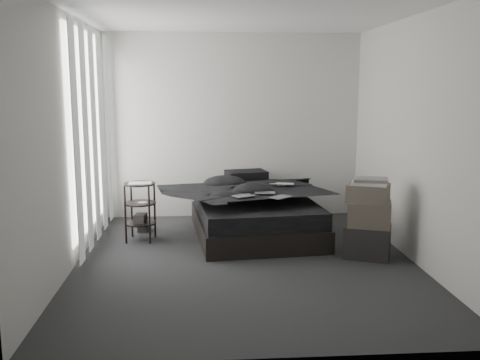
{
  "coord_description": "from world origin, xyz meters",
  "views": [
    {
      "loc": [
        -0.46,
        -5.51,
        1.86
      ],
      "look_at": [
        0.0,
        0.8,
        0.75
      ],
      "focal_mm": 40.0,
      "sensor_mm": 36.0,
      "label": 1
    }
  ],
  "objects": [
    {
      "name": "window_left",
      "position": [
        -1.78,
        0.9,
        1.35
      ],
      "size": [
        0.02,
        2.0,
        2.3
      ],
      "primitive_type": "cube",
      "color": "white",
      "rests_on": "wall_left"
    },
    {
      "name": "wall_left",
      "position": [
        -1.8,
        0.0,
        1.3
      ],
      "size": [
        0.01,
        4.2,
        2.6
      ],
      "primitive_type": "cube",
      "color": "silver",
      "rests_on": "ground"
    },
    {
      "name": "box_lower",
      "position": [
        1.35,
        0.05,
        0.18
      ],
      "size": [
        0.59,
        0.53,
        0.36
      ],
      "primitive_type": "cube",
      "rotation": [
        0.0,
        0.0,
        -0.4
      ],
      "color": "black",
      "rests_on": "floor"
    },
    {
      "name": "wall_back",
      "position": [
        0.0,
        2.1,
        1.3
      ],
      "size": [
        3.6,
        0.01,
        2.6
      ],
      "primitive_type": "cube",
      "color": "silver",
      "rests_on": "ground"
    },
    {
      "name": "wall_right",
      "position": [
        1.8,
        0.0,
        1.3
      ],
      "size": [
        0.01,
        4.2,
        2.6
      ],
      "primitive_type": "cube",
      "color": "silver",
      "rests_on": "ground"
    },
    {
      "name": "art_book_white",
      "position": [
        1.35,
        0.05,
        0.83
      ],
      "size": [
        0.45,
        0.41,
        0.04
      ],
      "primitive_type": "cube",
      "rotation": [
        0.0,
        0.0,
        -0.4
      ],
      "color": "silver",
      "rests_on": "box_upper"
    },
    {
      "name": "floor_books",
      "position": [
        -1.22,
        1.31,
        0.07
      ],
      "size": [
        0.16,
        0.21,
        0.13
      ],
      "primitive_type": "cube",
      "rotation": [
        0.0,
        0.0,
        -0.15
      ],
      "color": "black",
      "rests_on": "floor"
    },
    {
      "name": "box_upper",
      "position": [
        1.34,
        0.06,
        0.72
      ],
      "size": [
        0.54,
        0.5,
        0.19
      ],
      "primitive_type": "cube",
      "rotation": [
        0.0,
        0.0,
        -0.45
      ],
      "color": "#594F46",
      "rests_on": "box_mid"
    },
    {
      "name": "comic_b",
      "position": [
        0.29,
        0.66,
        0.69
      ],
      "size": [
        0.26,
        0.18,
        0.01
      ],
      "primitive_type": "cube",
      "rotation": [
        0.0,
        0.0,
        -0.11
      ],
      "color": "black",
      "rests_on": "duvet"
    },
    {
      "name": "bed",
      "position": [
        0.2,
        1.02,
        0.13
      ],
      "size": [
        1.62,
        2.03,
        0.26
      ],
      "primitive_type": "cube",
      "rotation": [
        0.0,
        0.0,
        0.09
      ],
      "color": "black",
      "rests_on": "floor"
    },
    {
      "name": "side_stand",
      "position": [
        -1.21,
        0.89,
        0.35
      ],
      "size": [
        0.43,
        0.43,
        0.7
      ],
      "primitive_type": "cylinder",
      "rotation": [
        0.0,
        0.0,
        -0.13
      ],
      "color": "black",
      "rests_on": "floor"
    },
    {
      "name": "comic_a",
      "position": [
        0.02,
        0.49,
        0.69
      ],
      "size": [
        0.29,
        0.25,
        0.01
      ],
      "primitive_type": "cube",
      "rotation": [
        0.0,
        0.0,
        0.48
      ],
      "color": "black",
      "rests_on": "duvet"
    },
    {
      "name": "laptop",
      "position": [
        0.55,
        1.1,
        0.7
      ],
      "size": [
        0.34,
        0.26,
        0.02
      ],
      "primitive_type": "imported",
      "rotation": [
        0.0,
        0.0,
        -0.22
      ],
      "color": "silver",
      "rests_on": "duvet"
    },
    {
      "name": "papers",
      "position": [
        -1.2,
        0.88,
        0.71
      ],
      "size": [
        0.28,
        0.21,
        0.01
      ],
      "primitive_type": "cube",
      "rotation": [
        0.0,
        0.0,
        0.04
      ],
      "color": "white",
      "rests_on": "side_stand"
    },
    {
      "name": "duvet",
      "position": [
        0.21,
        0.97,
        0.57
      ],
      "size": [
        1.55,
        1.75,
        0.22
      ],
      "primitive_type": "imported",
      "rotation": [
        0.0,
        0.0,
        0.09
      ],
      "color": "black",
      "rests_on": "mattress"
    },
    {
      "name": "ceiling",
      "position": [
        0.0,
        0.0,
        2.6
      ],
      "size": [
        3.6,
        4.2,
        0.01
      ],
      "primitive_type": "cube",
      "color": "white",
      "rests_on": "ground"
    },
    {
      "name": "pillow_upper",
      "position": [
        0.15,
        1.74,
        0.65
      ],
      "size": [
        0.6,
        0.47,
        0.12
      ],
      "primitive_type": "cube",
      "rotation": [
        0.0,
        0.0,
        0.2
      ],
      "color": "black",
      "rests_on": "pillow_lower"
    },
    {
      "name": "comic_c",
      "position": [
        0.43,
        0.39,
        0.7
      ],
      "size": [
        0.29,
        0.28,
        0.01
      ],
      "primitive_type": "cube",
      "rotation": [
        0.0,
        0.0,
        0.71
      ],
      "color": "black",
      "rests_on": "duvet"
    },
    {
      "name": "box_mid",
      "position": [
        1.36,
        0.04,
        0.49
      ],
      "size": [
        0.54,
        0.48,
        0.27
      ],
      "primitive_type": "cube",
      "rotation": [
        0.0,
        0.0,
        -0.33
      ],
      "color": "#594F46",
      "rests_on": "box_lower"
    },
    {
      "name": "wall_front",
      "position": [
        0.0,
        -2.1,
        1.3
      ],
      "size": [
        3.6,
        0.01,
        2.6
      ],
      "primitive_type": "cube",
      "color": "silver",
      "rests_on": "ground"
    },
    {
      "name": "pillow_lower",
      "position": [
        0.09,
        1.75,
        0.53
      ],
      "size": [
        0.61,
        0.44,
        0.13
      ],
      "primitive_type": "cube",
      "rotation": [
        0.0,
        0.0,
        0.09
      ],
      "color": "black",
      "rests_on": "mattress"
    },
    {
      "name": "floor",
      "position": [
        0.0,
        0.0,
        0.0
      ],
      "size": [
        3.6,
        4.2,
        0.01
      ],
      "primitive_type": "cube",
      "color": "#292A2B",
      "rests_on": "ground"
    },
    {
      "name": "curtain_left",
      "position": [
        -1.73,
        0.9,
        1.28
      ],
      "size": [
        0.06,
        2.12,
        2.48
      ],
      "primitive_type": "cube",
      "color": "white",
      "rests_on": "wall_left"
    },
    {
      "name": "art_book_snake",
      "position": [
        1.36,
        0.04,
        0.87
      ],
      "size": [
        0.42,
        0.37,
        0.03
      ],
      "primitive_type": "cube",
      "rotation": [
        0.0,
        0.0,
        -0.29
      ],
      "color": "silver",
      "rests_on": "art_book_white"
    },
    {
      "name": "mattress",
      "position": [
        0.2,
        1.02,
        0.36
      ],
      "size": [
        1.56,
        1.97,
        0.2
      ],
      "primitive_type": "cube",
      "rotation": [
        0.0,
        0.0,
        0.09
      ],
      "color": "black",
      "rests_on": "bed"
    }
  ]
}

